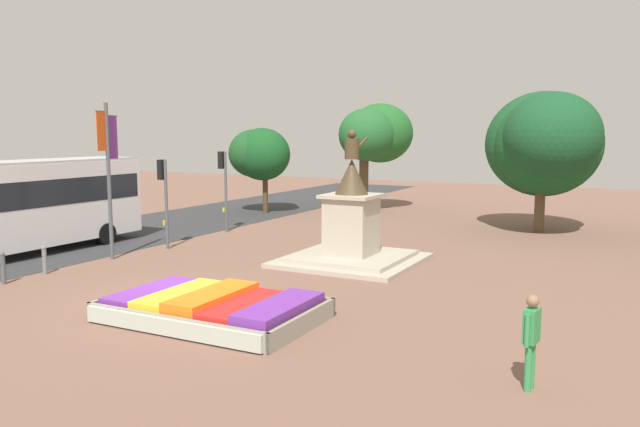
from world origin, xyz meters
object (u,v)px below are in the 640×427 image
at_px(flower_planter, 212,308).
at_px(pedestrian_near_planter, 531,335).
at_px(kerb_bollard_mid_b, 3,267).
at_px(traffic_light_far_corner, 224,177).
at_px(statue_monument, 351,231).
at_px(traffic_light_mid_block, 164,188).
at_px(kerb_bollard_north, 44,259).
at_px(city_bus, 7,203).
at_px(banner_pole, 109,171).

height_order(flower_planter, pedestrian_near_planter, pedestrian_near_planter).
bearing_deg(kerb_bollard_mid_b, traffic_light_far_corner, 90.42).
bearing_deg(traffic_light_far_corner, statue_monument, -23.19).
relative_size(traffic_light_mid_block, pedestrian_near_planter, 2.02).
bearing_deg(kerb_bollard_north, statue_monument, 38.10).
xyz_separation_m(statue_monument, kerb_bollard_north, (-8.20, -6.43, -0.65)).
xyz_separation_m(city_bus, pedestrian_near_planter, (19.35, -3.55, -1.02)).
bearing_deg(city_bus, kerb_bollard_mid_b, -38.28).
height_order(statue_monument, traffic_light_far_corner, statue_monument).
height_order(banner_pole, kerb_bollard_north, banner_pole).
xyz_separation_m(kerb_bollard_mid_b, kerb_bollard_north, (-0.07, 1.55, -0.03)).
bearing_deg(city_bus, kerb_bollard_north, -20.07).
height_order(pedestrian_near_planter, kerb_bollard_mid_b, pedestrian_near_planter).
distance_m(traffic_light_mid_block, kerb_bollard_north, 5.74).
xyz_separation_m(traffic_light_far_corner, pedestrian_near_planter, (15.84, -12.22, -1.56)).
bearing_deg(city_bus, pedestrian_near_planter, -10.41).
relative_size(traffic_light_mid_block, kerb_bollard_north, 3.74).
xyz_separation_m(traffic_light_far_corner, kerb_bollard_north, (0.02, -9.95, -2.09)).
distance_m(traffic_light_far_corner, kerb_bollard_mid_b, 11.69).
distance_m(city_bus, pedestrian_near_planter, 19.70).
distance_m(statue_monument, banner_pole, 9.09).
height_order(traffic_light_far_corner, city_bus, traffic_light_far_corner).
distance_m(flower_planter, traffic_light_far_corner, 14.19).
height_order(traffic_light_mid_block, kerb_bollard_mid_b, traffic_light_mid_block).
relative_size(traffic_light_mid_block, traffic_light_far_corner, 0.95).
xyz_separation_m(flower_planter, statue_monument, (0.16, 7.93, 0.86)).
bearing_deg(pedestrian_near_planter, banner_pole, 162.02).
bearing_deg(traffic_light_mid_block, traffic_light_far_corner, 95.62).
height_order(flower_planter, traffic_light_mid_block, traffic_light_mid_block).
height_order(traffic_light_mid_block, traffic_light_far_corner, traffic_light_far_corner).
xyz_separation_m(traffic_light_far_corner, kerb_bollard_mid_b, (0.08, -11.51, -2.06)).
height_order(banner_pole, pedestrian_near_planter, banner_pole).
distance_m(flower_planter, city_bus, 12.04).
bearing_deg(traffic_light_far_corner, traffic_light_mid_block, -84.38).
bearing_deg(statue_monument, flower_planter, -91.14).
distance_m(pedestrian_near_planter, kerb_bollard_mid_b, 15.78).
distance_m(city_bus, kerb_bollard_mid_b, 4.83).
xyz_separation_m(flower_planter, pedestrian_near_planter, (7.78, -0.77, 0.74)).
distance_m(statue_monument, kerb_bollard_north, 10.44).
xyz_separation_m(city_bus, kerb_bollard_north, (3.53, -1.29, -1.55)).
distance_m(traffic_light_mid_block, kerb_bollard_mid_b, 7.21).
distance_m(traffic_light_mid_block, banner_pole, 2.68).
bearing_deg(traffic_light_far_corner, kerb_bollard_north, -89.91).
bearing_deg(kerb_bollard_mid_b, pedestrian_near_planter, -2.59).
relative_size(kerb_bollard_mid_b, kerb_bollard_north, 1.07).
height_order(traffic_light_far_corner, kerb_bollard_mid_b, traffic_light_far_corner).
bearing_deg(traffic_light_mid_block, kerb_bollard_mid_b, -93.02).
relative_size(traffic_light_mid_block, banner_pole, 0.63).
distance_m(flower_planter, banner_pole, 9.50).
height_order(traffic_light_far_corner, pedestrian_near_planter, traffic_light_far_corner).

